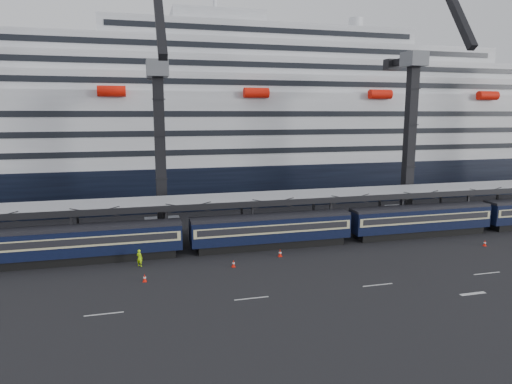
% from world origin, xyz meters
% --- Properties ---
extents(ground, '(260.00, 260.00, 0.00)m').
position_xyz_m(ground, '(0.00, 0.00, 0.00)').
color(ground, black).
rests_on(ground, ground).
extents(lane_markings, '(111.00, 4.27, 0.02)m').
position_xyz_m(lane_markings, '(8.15, -5.23, 0.01)').
color(lane_markings, beige).
rests_on(lane_markings, ground).
extents(train, '(133.05, 3.00, 4.05)m').
position_xyz_m(train, '(-4.65, 10.00, 2.20)').
color(train, black).
rests_on(train, ground).
extents(canopy, '(130.00, 6.25, 5.53)m').
position_xyz_m(canopy, '(0.00, 14.00, 5.25)').
color(canopy, '#9EA0A6').
rests_on(canopy, ground).
extents(cruise_ship, '(214.09, 28.84, 34.00)m').
position_xyz_m(cruise_ship, '(-1.08, 45.99, 12.34)').
color(cruise_ship, black).
rests_on(cruise_ship, ground).
extents(crane_dark_near, '(4.50, 17.75, 35.08)m').
position_xyz_m(crane_dark_near, '(-20.00, 18.59, 11.93)').
color(crane_dark_near, '#505358').
rests_on(crane_dark_near, ground).
extents(crane_dark_mid, '(4.50, 18.24, 39.64)m').
position_xyz_m(crane_dark_mid, '(15.00, 17.59, 13.36)').
color(crane_dark_mid, '#505358').
rests_on(crane_dark_mid, ground).
extents(worker, '(0.78, 0.73, 1.79)m').
position_xyz_m(worker, '(-23.11, 7.03, 0.89)').
color(worker, '#B9FF0D').
rests_on(worker, ground).
extents(traffic_cone_b, '(0.38, 0.38, 0.76)m').
position_xyz_m(traffic_cone_b, '(-22.72, 2.39, 0.37)').
color(traffic_cone_b, red).
rests_on(traffic_cone_b, ground).
extents(traffic_cone_c, '(0.38, 0.38, 0.76)m').
position_xyz_m(traffic_cone_c, '(-13.79, 4.31, 0.38)').
color(traffic_cone_c, red).
rests_on(traffic_cone_c, ground).
extents(traffic_cone_d, '(0.42, 0.42, 0.84)m').
position_xyz_m(traffic_cone_d, '(-8.09, 6.40, 0.41)').
color(traffic_cone_d, red).
rests_on(traffic_cone_d, ground).
extents(traffic_cone_f, '(0.37, 0.37, 0.75)m').
position_xyz_m(traffic_cone_f, '(16.73, 3.99, 0.37)').
color(traffic_cone_f, red).
rests_on(traffic_cone_f, ground).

